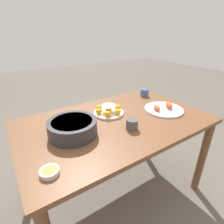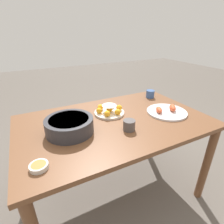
{
  "view_description": "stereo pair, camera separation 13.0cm",
  "coord_description": "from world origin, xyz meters",
  "views": [
    {
      "loc": [
        0.64,
        0.93,
        1.32
      ],
      "look_at": [
        -0.01,
        -0.06,
        0.76
      ],
      "focal_mm": 28.0,
      "sensor_mm": 36.0,
      "label": 1
    },
    {
      "loc": [
        0.53,
        0.99,
        1.32
      ],
      "look_at": [
        -0.01,
        -0.06,
        0.76
      ],
      "focal_mm": 28.0,
      "sensor_mm": 36.0,
      "label": 2
    }
  ],
  "objects": [
    {
      "name": "sauce_bowl",
      "position": [
        0.55,
        0.27,
        0.74
      ],
      "size": [
        0.09,
        0.09,
        0.02
      ],
      "color": "beige",
      "rests_on": "dining_table"
    },
    {
      "name": "cake_plate",
      "position": [
        -0.01,
        -0.11,
        0.75
      ],
      "size": [
        0.23,
        0.23,
        0.08
      ],
      "color": "silver",
      "rests_on": "dining_table"
    },
    {
      "name": "dining_table",
      "position": [
        0.0,
        0.0,
        0.63
      ],
      "size": [
        1.36,
        0.84,
        0.72
      ],
      "color": "brown",
      "rests_on": "ground_plane"
    },
    {
      "name": "ground_plane",
      "position": [
        0.0,
        0.0,
        0.0
      ],
      "size": [
        12.0,
        12.0,
        0.0
      ],
      "primitive_type": "plane",
      "color": "#5B544C"
    },
    {
      "name": "cup_far",
      "position": [
        -0.02,
        0.16,
        0.76
      ],
      "size": [
        0.08,
        0.08,
        0.07
      ],
      "color": "#4C4747",
      "rests_on": "dining_table"
    },
    {
      "name": "serving_bowl",
      "position": [
        0.33,
        0.01,
        0.78
      ],
      "size": [
        0.3,
        0.3,
        0.1
      ],
      "color": "#2D2D33",
      "rests_on": "dining_table"
    },
    {
      "name": "cup_near",
      "position": [
        -0.52,
        -0.26,
        0.76
      ],
      "size": [
        0.08,
        0.08,
        0.07
      ],
      "color": "#38568E",
      "rests_on": "dining_table"
    },
    {
      "name": "seafood_platter",
      "position": [
        -0.43,
        0.08,
        0.74
      ],
      "size": [
        0.31,
        0.31,
        0.06
      ],
      "color": "silver",
      "rests_on": "dining_table"
    }
  ]
}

